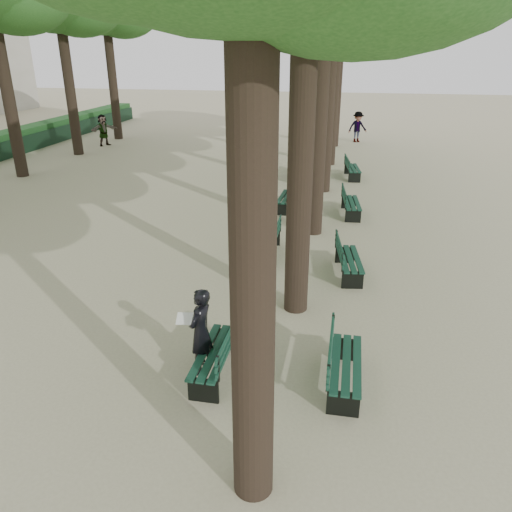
# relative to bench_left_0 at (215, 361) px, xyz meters

# --- Properties ---
(ground) EXTENTS (120.00, 120.00, 0.00)m
(ground) POSITION_rel_bench_left_0_xyz_m (-0.37, -0.33, -0.27)
(ground) COLOR tan
(ground) RESTS_ON ground
(tree_central_5) EXTENTS (6.00, 6.00, 9.95)m
(tree_central_5) POSITION_rel_bench_left_0_xyz_m (1.13, 22.67, 7.38)
(tree_central_5) COLOR #33261C
(tree_central_5) RESTS_ON ground
(bench_left_0) EXTENTS (0.58, 1.80, 0.92)m
(bench_left_0) POSITION_rel_bench_left_0_xyz_m (0.00, 0.00, 0.00)
(bench_left_0) COLOR black
(bench_left_0) RESTS_ON ground
(bench_left_1) EXTENTS (0.60, 1.81, 0.92)m
(bench_left_1) POSITION_rel_bench_left_0_xyz_m (-0.00, 5.59, 0.00)
(bench_left_1) COLOR black
(bench_left_1) RESTS_ON ground
(bench_left_2) EXTENTS (0.63, 1.82, 0.92)m
(bench_left_2) POSITION_rel_bench_left_0_xyz_m (-0.00, 9.98, 0.00)
(bench_left_2) COLOR black
(bench_left_2) RESTS_ON ground
(bench_left_3) EXTENTS (0.59, 1.81, 0.92)m
(bench_left_3) POSITION_rel_bench_left_0_xyz_m (-0.00, 14.70, 0.00)
(bench_left_3) COLOR black
(bench_left_3) RESTS_ON ground
(bench_right_0) EXTENTS (0.57, 1.80, 0.92)m
(bench_right_0) POSITION_rel_bench_left_0_xyz_m (2.27, 0.08, 0.00)
(bench_right_0) COLOR black
(bench_right_0) RESTS_ON ground
(bench_right_1) EXTENTS (0.81, 1.86, 0.92)m
(bench_right_1) POSITION_rel_bench_left_0_xyz_m (2.27, 4.68, 0.00)
(bench_right_1) COLOR black
(bench_right_1) RESTS_ON ground
(bench_right_2) EXTENTS (0.76, 1.85, 0.92)m
(bench_right_2) POSITION_rel_bench_left_0_xyz_m (2.27, 9.67, 0.00)
(bench_right_2) COLOR black
(bench_right_2) RESTS_ON ground
(bench_right_3) EXTENTS (0.80, 1.86, 0.92)m
(bench_right_3) POSITION_rel_bench_left_0_xyz_m (2.27, 15.02, 0.00)
(bench_right_3) COLOR black
(bench_right_3) RESTS_ON ground
(man_with_map) EXTENTS (0.67, 0.71, 1.64)m
(man_with_map) POSITION_rel_bench_left_0_xyz_m (-0.26, 0.04, 0.55)
(man_with_map) COLOR black
(man_with_map) RESTS_ON ground
(pedestrian_d) EXTENTS (0.80, 0.72, 1.57)m
(pedestrian_d) POSITION_rel_bench_left_0_xyz_m (0.23, 27.19, 0.51)
(pedestrian_d) COLOR #262628
(pedestrian_d) RESTS_ON ground
(pedestrian_e) EXTENTS (1.22, 1.57, 1.78)m
(pedestrian_e) POSITION_rel_bench_left_0_xyz_m (-12.14, 20.32, 0.62)
(pedestrian_e) COLOR #262628
(pedestrian_e) RESTS_ON ground
(pedestrian_b) EXTENTS (1.21, 0.81, 1.80)m
(pedestrian_b) POSITION_rel_bench_left_0_xyz_m (2.45, 24.24, 0.63)
(pedestrian_b) COLOR #262628
(pedestrian_b) RESTS_ON ground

